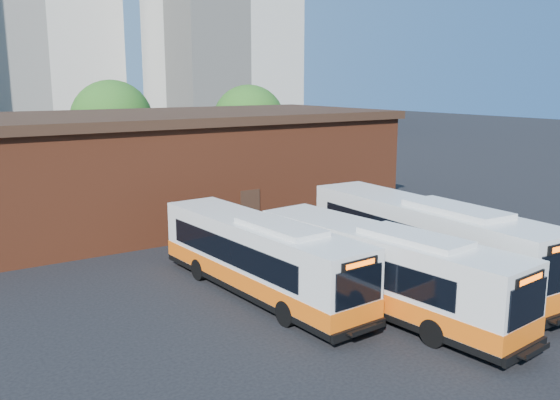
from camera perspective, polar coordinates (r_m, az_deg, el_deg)
ground at (r=20.55m, az=10.24°, el=-12.45°), size 220.00×220.00×0.00m
bus_midwest at (r=23.17m, az=-1.96°, el=-5.76°), size 3.03×11.52×3.11m
bus_mideast at (r=21.93m, az=9.80°, el=-6.90°), size 3.52×11.67×3.14m
bus_east at (r=25.45m, az=13.90°, el=-4.15°), size 3.06×12.79×3.46m
transit_worker at (r=20.57m, az=19.98°, el=-10.49°), size 0.59×0.70×1.64m
depot_building at (r=36.29m, az=-11.89°, el=3.25°), size 28.60×12.60×6.40m
tree_mid at (r=49.92m, az=-15.86°, el=7.32°), size 6.56×6.56×8.36m
tree_east at (r=51.70m, az=-3.02°, el=7.58°), size 6.24×6.24×7.96m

